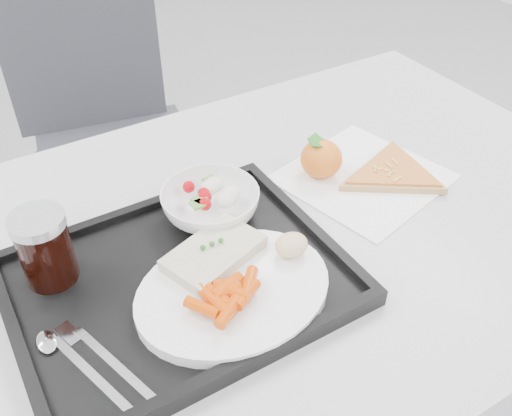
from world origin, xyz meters
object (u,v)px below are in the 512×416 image
Objects in this scene: tray at (179,282)px; cola_glass at (45,247)px; pizza_slice at (393,173)px; table at (278,252)px; dinner_plate at (233,292)px; tangerine at (321,159)px; salad_bowl at (210,204)px; chair at (105,118)px.

tray is 4.17× the size of cola_glass.
table is at bearing 179.34° from pizza_slice.
tangerine reaches higher than dinner_plate.
tray is (-0.20, -0.04, 0.08)m from table.
tangerine is (0.22, 0.01, -0.00)m from salad_bowl.
tray is 0.19m from cola_glass.
cola_glass is (-0.15, 0.10, 0.06)m from tray.
cola_glass is at bearing 174.70° from pizza_slice.
chair reaches higher than table.
salad_bowl is 0.22m from tangerine.
chair is at bearing 92.34° from table.
table is 0.83m from chair.
tangerine reaches higher than table.
pizza_slice is at bearing 5.58° from tray.
dinner_plate is at bearing -146.88° from tangerine.
dinner_plate is 1.11× the size of pizza_slice.
salad_bowl is at bearing 170.21° from pizza_slice.
table is 2.67× the size of tray.
cola_glass is at bearing 146.92° from tray.
chair is at bearing 85.58° from salad_bowl.
tangerine is at bearing 2.18° from cola_glass.
salad_bowl is (-0.06, -0.77, 0.25)m from chair.
chair is at bearing 68.15° from cola_glass.
salad_bowl is 1.94× the size of tangerine.
cola_glass is at bearing 140.46° from dinner_plate.
pizza_slice is at bearing -34.42° from tangerine.
tray is 0.35m from tangerine.
tray is at bearing 126.74° from dinner_plate.
table is 4.91× the size of pizza_slice.
salad_bowl is 0.33m from pizza_slice.
chair is at bearing 79.41° from tray.
dinner_plate is 1.78× the size of salad_bowl.
tray is at bearing -33.08° from cola_glass.
pizza_slice is (0.23, -0.00, 0.08)m from table.
table is at bearing 12.89° from tray.
tangerine is at bearing 3.84° from salad_bowl.
chair reaches higher than tray.
tray reaches higher than table.
dinner_plate is 0.26m from cola_glass.
salad_bowl is (-0.09, 0.05, 0.11)m from table.
dinner_plate is at bearing -39.54° from cola_glass.
dinner_plate is at bearing -107.74° from salad_bowl.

